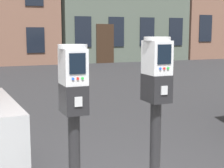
% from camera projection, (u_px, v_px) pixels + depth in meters
% --- Properties ---
extents(parking_meter_near_kerb, '(0.22, 0.25, 1.44)m').
position_uv_depth(parking_meter_near_kerb, '(74.00, 105.00, 2.61)').
color(parking_meter_near_kerb, black).
rests_on(parking_meter_near_kerb, sidewalk_slab).
extents(parking_meter_twin_adjacent, '(0.22, 0.25, 1.49)m').
position_uv_depth(parking_meter_twin_adjacent, '(156.00, 94.00, 2.87)').
color(parking_meter_twin_adjacent, black).
rests_on(parking_meter_twin_adjacent, sidewalk_slab).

